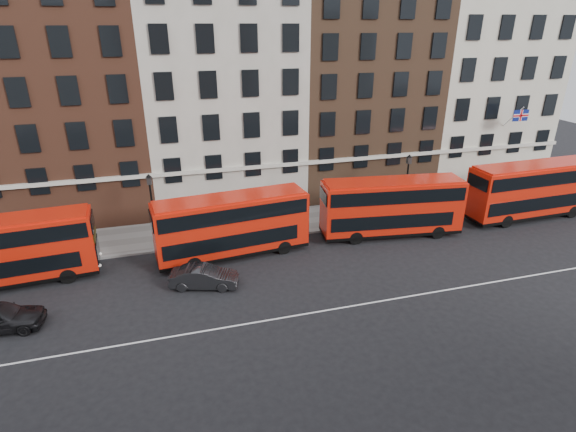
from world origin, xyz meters
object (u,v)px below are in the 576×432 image
object	(u,v)px
bus_b	(232,225)
bus_d	(532,189)
bus_a	(3,251)
bus_c	(391,206)
car_front	(204,277)
traffic_light	(521,180)

from	to	relation	value
bus_b	bus_d	size ratio (longest dim) A/B	0.96
bus_a	bus_b	world-z (taller)	bus_b
bus_c	car_front	distance (m)	15.02
bus_a	car_front	bearing A→B (deg)	-21.56
bus_c	bus_d	size ratio (longest dim) A/B	0.97
car_front	traffic_light	xyz separation A→B (m)	(28.11, 5.85, 1.76)
bus_a	traffic_light	world-z (taller)	bus_a
bus_a	bus_d	bearing A→B (deg)	-4.32
bus_c	bus_d	xyz separation A→B (m)	(12.75, -0.01, 0.11)
bus_b	bus_c	distance (m)	12.10
bus_a	bus_d	distance (m)	38.85
bus_c	car_front	xyz separation A→B (m)	(-14.47, -3.61, -1.70)
car_front	traffic_light	world-z (taller)	traffic_light
bus_a	car_front	world-z (taller)	bus_a
traffic_light	car_front	bearing A→B (deg)	-168.24
bus_b	car_front	bearing A→B (deg)	-129.49
bus_a	car_front	size ratio (longest dim) A/B	2.53
bus_b	bus_c	world-z (taller)	bus_c
bus_d	car_front	distance (m)	27.52
bus_b	bus_c	bearing A→B (deg)	-6.06
bus_b	bus_d	xyz separation A→B (m)	(24.85, 0.00, 0.13)
bus_b	bus_a	bearing A→B (deg)	173.89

